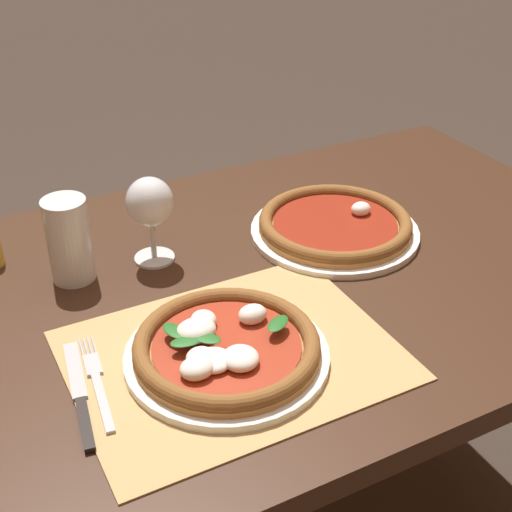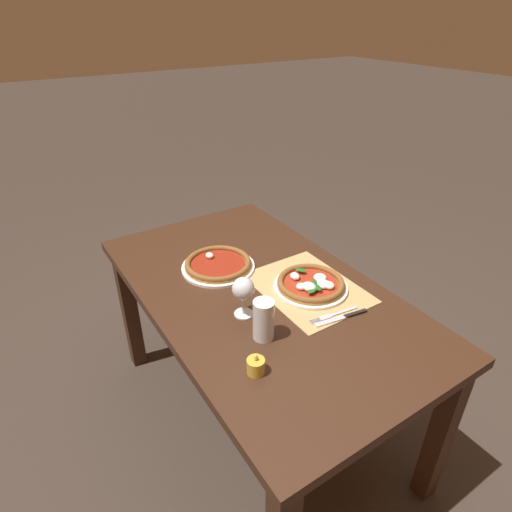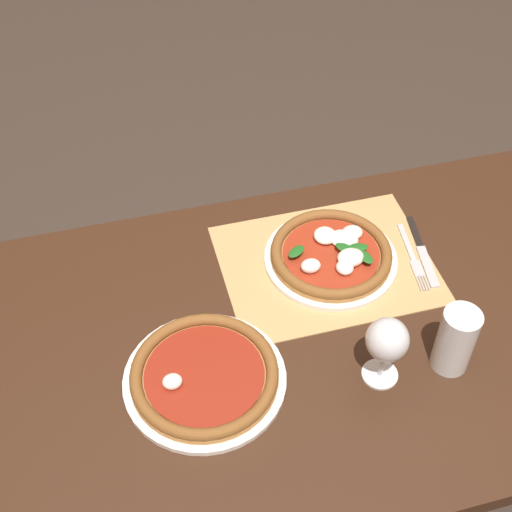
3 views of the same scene
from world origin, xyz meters
TOP-DOWN VIEW (x-y plane):
  - ground_plane at (0.00, 0.00)m, footprint 24.00×24.00m
  - dining_table at (0.00, 0.00)m, footprint 1.45×0.84m
  - paper_placemat at (-0.10, -0.16)m, footprint 0.45×0.35m
  - pizza_near at (-0.11, -0.17)m, footprint 0.29×0.29m
  - pizza_far at (0.22, 0.06)m, footprint 0.31×0.31m
  - wine_glass at (-0.10, 0.14)m, footprint 0.08×0.08m
  - pint_glass at (-0.24, 0.14)m, footprint 0.07×0.07m
  - fork at (-0.29, -0.13)m, footprint 0.04×0.20m
  - knife at (-0.31, -0.14)m, footprint 0.05×0.22m

SIDE VIEW (x-z plane):
  - ground_plane at x=0.00m, z-range 0.00..0.00m
  - dining_table at x=0.00m, z-range 0.27..1.01m
  - paper_placemat at x=-0.10m, z-range 0.74..0.74m
  - fork at x=-0.29m, z-range 0.74..0.75m
  - knife at x=-0.31m, z-range 0.74..0.75m
  - pizza_far at x=0.22m, z-range 0.74..0.78m
  - pizza_near at x=-0.11m, z-range 0.74..0.79m
  - pint_glass at x=-0.24m, z-range 0.74..0.88m
  - wine_glass at x=-0.10m, z-range 0.77..0.92m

